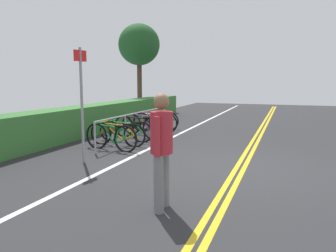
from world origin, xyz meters
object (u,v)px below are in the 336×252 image
at_px(bicycle_2, 126,131).
at_px(sign_post_near, 82,95).
at_px(bicycle_5, 155,122).
at_px(bicycle_1, 117,134).
at_px(pedestrian, 162,144).
at_px(bicycle_0, 111,137).
at_px(bicycle_4, 145,124).
at_px(tree_mid, 139,45).
at_px(bicycle_3, 138,127).
at_px(bicycle_6, 156,121).
at_px(bike_rack, 137,119).

xyz_separation_m(bicycle_2, sign_post_near, (-2.66, -0.31, 1.21)).
distance_m(bicycle_2, bicycle_5, 2.04).
xyz_separation_m(bicycle_1, pedestrian, (-3.93, -2.89, 0.63)).
bearing_deg(bicycle_2, bicycle_0, -170.68).
relative_size(bicycle_2, sign_post_near, 0.67).
relative_size(bicycle_0, bicycle_4, 0.93).
relative_size(bicycle_1, tree_mid, 0.37).
xyz_separation_m(bicycle_0, bicycle_5, (3.30, 0.10, -0.01)).
xyz_separation_m(bicycle_0, bicycle_3, (1.96, 0.13, 0.01)).
bearing_deg(pedestrian, bicycle_3, 28.59).
relative_size(bicycle_4, sign_post_near, 0.71).
distance_m(bicycle_2, pedestrian, 5.49).
distance_m(bicycle_0, tree_mid, 9.79).
height_order(bicycle_4, pedestrian, pedestrian).
xyz_separation_m(bicycle_1, bicycle_3, (1.35, -0.01, 0.03)).
relative_size(bicycle_4, bicycle_5, 1.04).
bearing_deg(bicycle_1, bicycle_0, -167.37).
xyz_separation_m(bicycle_1, bicycle_5, (2.69, -0.03, 0.02)).
distance_m(bicycle_0, bicycle_6, 3.82).
bearing_deg(bicycle_5, bicycle_4, 175.26).
distance_m(bike_rack, bicycle_5, 1.42).
bearing_deg(tree_mid, bicycle_4, -153.30).
height_order(bicycle_0, bicycle_1, bicycle_0).
bearing_deg(bicycle_0, bicycle_1, 12.63).
distance_m(bicycle_3, tree_mid, 8.06).
bearing_deg(sign_post_near, bicycle_2, 6.62).
xyz_separation_m(bicycle_2, bicycle_5, (2.03, -0.10, 0.03)).
xyz_separation_m(bicycle_0, bicycle_1, (0.61, 0.14, -0.02)).
height_order(bicycle_2, bicycle_6, bicycle_6).
distance_m(bicycle_2, bicycle_3, 0.70).
xyz_separation_m(bicycle_1, sign_post_near, (-2.00, -0.24, 1.19)).
height_order(bicycle_0, bicycle_5, bicycle_0).
bearing_deg(bicycle_6, sign_post_near, -176.15).
distance_m(bicycle_1, bicycle_2, 0.66).
distance_m(bicycle_0, bicycle_2, 1.28).
distance_m(bike_rack, bicycle_1, 1.33).
bearing_deg(bicycle_1, pedestrian, -143.70).
bearing_deg(pedestrian, bicycle_4, 26.10).
bearing_deg(bicycle_4, bicycle_2, 178.02).
height_order(bicycle_4, bicycle_6, bicycle_4).
xyz_separation_m(bicycle_1, tree_mid, (8.02, 3.05, 3.37)).
xyz_separation_m(bicycle_2, bicycle_3, (0.70, -0.08, 0.04)).
distance_m(bicycle_3, sign_post_near, 3.56).
height_order(bicycle_1, bicycle_5, bicycle_5).
bearing_deg(tree_mid, sign_post_near, -161.86).
bearing_deg(bicycle_5, sign_post_near, -177.49).
distance_m(bicycle_1, sign_post_near, 2.34).
height_order(bike_rack, bicycle_1, bike_rack).
bearing_deg(bicycle_2, bicycle_6, 0.94).
height_order(bike_rack, sign_post_near, sign_post_near).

